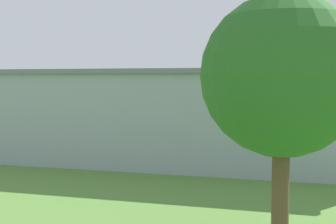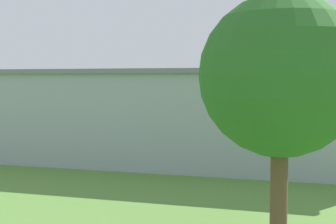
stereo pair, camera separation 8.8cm
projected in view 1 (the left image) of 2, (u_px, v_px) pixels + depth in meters
The scene contains 10 objects.
ground_plane at pixel (217, 125), 71.05m from camera, with size 400.00×400.00×0.00m, color #568438.
hangar at pixel (152, 115), 40.74m from camera, with size 37.40×14.00×7.69m.
biplane at pixel (166, 103), 70.69m from camera, with size 7.81×7.57×3.84m.
car_blue at pixel (29, 128), 59.31m from camera, with size 2.54×4.61×1.50m.
person_watching_takeoff at pixel (68, 127), 61.02m from camera, with size 0.51×0.51×1.60m.
person_at_fence_line at pixel (60, 125), 62.55m from camera, with size 0.54×0.54×1.77m.
person_by_parked_cars at pixel (108, 128), 59.89m from camera, with size 0.50×0.50×1.62m.
person_beside_truck at pixel (336, 135), 52.36m from camera, with size 0.46×0.46×1.60m.
tree_behind_hangar_right at pixel (282, 76), 18.46m from camera, with size 6.42×6.42×10.25m.
windsock at pixel (131, 94), 69.82m from camera, with size 1.45×1.30×5.34m.
Camera 1 is at (-15.24, 69.49, 6.87)m, focal length 50.65 mm.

